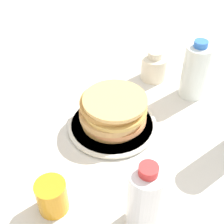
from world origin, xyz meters
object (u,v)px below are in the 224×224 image
object	(u,v)px
pancake_stack	(113,111)
water_bottle_near	(145,199)
juice_glass	(52,197)
plate	(112,124)
cream_jug	(154,67)
water_bottle_far	(195,71)

from	to	relation	value
pancake_stack	water_bottle_near	bearing A→B (deg)	100.34
pancake_stack	juice_glass	xyz separation A→B (m)	(0.14, 0.25, -0.02)
plate	juice_glass	distance (m)	0.29
pancake_stack	water_bottle_near	distance (m)	0.30
juice_glass	cream_jug	size ratio (longest dim) A/B	0.80
cream_jug	water_bottle_near	world-z (taller)	water_bottle_near
juice_glass	water_bottle_near	xyz separation A→B (m)	(-0.19, 0.04, 0.05)
water_bottle_near	water_bottle_far	bearing A→B (deg)	-114.69
pancake_stack	water_bottle_far	size ratio (longest dim) A/B	0.98
water_bottle_near	water_bottle_far	xyz separation A→B (m)	(-0.20, -0.43, 0.00)
plate	cream_jug	distance (m)	0.28
pancake_stack	cream_jug	size ratio (longest dim) A/B	1.82
plate	water_bottle_far	xyz separation A→B (m)	(-0.25, -0.14, 0.08)
cream_jug	plate	bearing A→B (deg)	57.79
juice_glass	water_bottle_far	size ratio (longest dim) A/B	0.43
water_bottle_far	water_bottle_near	bearing A→B (deg)	65.31
juice_glass	water_bottle_far	bearing A→B (deg)	-134.86
juice_glass	water_bottle_far	distance (m)	0.55
water_bottle_near	plate	bearing A→B (deg)	-79.27
juice_glass	cream_jug	world-z (taller)	cream_jug
pancake_stack	juice_glass	size ratio (longest dim) A/B	2.27
pancake_stack	cream_jug	bearing A→B (deg)	-122.01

